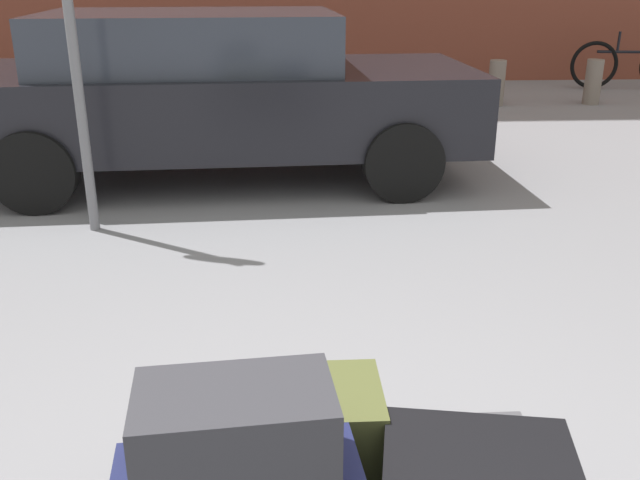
{
  "coord_description": "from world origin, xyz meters",
  "views": [
    {
      "loc": [
        -0.15,
        -1.56,
        1.76
      ],
      "look_at": [
        0.0,
        1.2,
        0.69
      ],
      "focal_mm": 39.59,
      "sensor_mm": 36.0,
      "label": 1
    }
  ],
  "objects": [
    {
      "name": "bicycle_leaning",
      "position": [
        5.2,
        9.25,
        0.37
      ],
      "size": [
        1.75,
        0.29,
        0.96
      ],
      "color": "black",
      "rests_on": "ground_plane"
    },
    {
      "name": "bollard_kerb_mid",
      "position": [
        4.12,
        8.0,
        0.3
      ],
      "size": [
        0.22,
        0.22,
        0.6
      ],
      "primitive_type": "cylinder",
      "color": "#72665B",
      "rests_on": "ground_plane"
    },
    {
      "name": "bollard_kerb_near",
      "position": [
        2.77,
        8.0,
        0.3
      ],
      "size": [
        0.22,
        0.22,
        0.6
      ],
      "primitive_type": "cylinder",
      "color": "#72665B",
      "rests_on": "ground_plane"
    },
    {
      "name": "parked_car",
      "position": [
        -0.72,
        4.63,
        0.76
      ],
      "size": [
        4.39,
        2.09,
        1.42
      ],
      "color": "black",
      "rests_on": "ground_plane"
    },
    {
      "name": "duffel_bag_charcoal_topmost_pile",
      "position": [
        -0.27,
        -0.18,
        0.74
      ],
      "size": [
        0.48,
        0.32,
        0.23
      ],
      "primitive_type": "cube",
      "rotation": [
        0.0,
        0.0,
        0.09
      ],
      "color": "#2D2D33",
      "rests_on": "duffel_bag_navy_front_left"
    },
    {
      "name": "no_parking_sign",
      "position": [
        -1.51,
        3.29,
        1.54
      ],
      "size": [
        0.49,
        0.13,
        2.51
      ],
      "color": "slate",
      "rests_on": "ground_plane"
    },
    {
      "name": "duffel_bag_olive_center",
      "position": [
        -0.2,
        0.18,
        0.48
      ],
      "size": [
        0.66,
        0.32,
        0.28
      ],
      "primitive_type": "cube",
      "rotation": [
        0.0,
        0.0,
        0.0
      ],
      "color": "#4C5128",
      "rests_on": "luggage_cart"
    }
  ]
}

